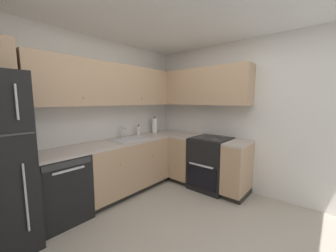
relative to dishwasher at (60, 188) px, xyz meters
name	(u,v)px	position (x,y,z in m)	size (l,w,h in m)	color
ground_plane	(181,247)	(0.63, -1.48, -0.44)	(3.53, 3.56, 0.02)	#A89E8E
wall_back	(90,118)	(0.63, 0.33, 0.83)	(3.63, 0.05, 2.51)	silver
wall_right	(246,117)	(2.42, -1.48, 0.83)	(0.05, 3.66, 2.51)	silver
dishwasher	(60,188)	(0.00, 0.00, 0.00)	(0.60, 0.63, 0.86)	black
lower_cabinets_back	(126,167)	(1.05, 0.00, 0.00)	(1.49, 0.62, 0.86)	tan
countertop_back	(125,141)	(1.05, 0.00, 0.44)	(2.69, 0.60, 0.04)	#B7A89E
lower_cabinets_right	(207,163)	(2.10, -0.94, 0.00)	(0.62, 1.35, 0.86)	tan
countertop_right	(207,139)	(2.09, -0.94, 0.44)	(0.60, 1.35, 0.03)	#B7A89E
oven_range	(211,163)	(2.11, -1.01, 0.03)	(0.68, 0.62, 1.04)	black
upper_cabinets_back	(110,85)	(0.89, 0.14, 1.35)	(2.37, 0.34, 0.64)	tan
upper_cabinets_right	(198,87)	(2.23, -0.65, 1.35)	(0.32, 1.90, 0.64)	tan
sink	(130,142)	(1.13, -0.03, 0.42)	(0.59, 0.40, 0.10)	#B7B7BC
faucet	(123,131)	(1.13, 0.18, 0.58)	(0.07, 0.16, 0.19)	silver
soap_bottle	(139,130)	(1.50, 0.18, 0.55)	(0.05, 0.05, 0.20)	silver
paper_towel_roll	(154,126)	(1.90, 0.16, 0.60)	(0.11, 0.11, 0.34)	white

